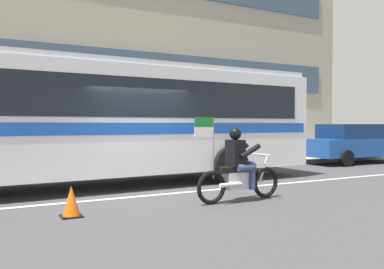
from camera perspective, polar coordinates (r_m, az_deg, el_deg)
ground_plane at (r=10.02m, az=-7.07°, el=-7.95°), size 60.00×60.00×0.00m
sidewalk_curb at (r=14.84m, az=-14.24°, el=-4.63°), size 28.00×3.80×0.15m
lane_center_stripe at (r=9.47m, az=-5.74°, el=-8.47°), size 26.60×0.14×0.01m
office_building_facade at (r=17.47m, az=-16.24°, el=15.00°), size 28.00×0.89×11.48m
transit_bus at (r=10.74m, az=-14.14°, el=2.74°), size 12.90×3.10×3.22m
motorcycle_with_rider at (r=8.70m, az=6.58°, el=-4.94°), size 2.19×0.64×1.78m
parked_sedan_curbside at (r=18.37m, az=21.70°, el=-1.10°), size 4.69×1.92×1.64m
traffic_cone at (r=7.55m, az=-16.57°, el=-9.11°), size 0.36×0.36×0.55m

